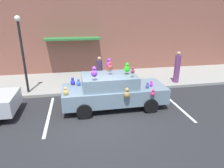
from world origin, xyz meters
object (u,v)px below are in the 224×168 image
Objects in this scene: pedestrian_near_shopfront at (177,68)px; pedestrian_walking_past at (100,72)px; plush_covered_car at (113,90)px; street_lamp_post at (22,47)px; teddy_bear_on_sidewalk at (95,83)px.

pedestrian_near_shopfront is 1.14× the size of pedestrian_walking_past.
pedestrian_walking_past is at bearing 95.29° from plush_covered_car.
plush_covered_car is at bearing -28.18° from street_lamp_post.
pedestrian_near_shopfront is at bearing -6.28° from pedestrian_walking_past.
teddy_bear_on_sidewalk is (-0.57, 2.25, -0.39)m from plush_covered_car.
plush_covered_car is 8.13× the size of teddy_bear_on_sidewalk.
plush_covered_car reaches higher than teddy_bear_on_sidewalk.
plush_covered_car is at bearing -152.13° from pedestrian_near_shopfront.
teddy_bear_on_sidewalk is 4.97m from pedestrian_near_shopfront.
street_lamp_post is at bearing -171.61° from pedestrian_walking_past.
teddy_bear_on_sidewalk is 0.15× the size of street_lamp_post.
street_lamp_post reaches higher than pedestrian_walking_past.
plush_covered_car is 1.19× the size of street_lamp_post.
plush_covered_car is 2.47× the size of pedestrian_near_shopfront.
pedestrian_near_shopfront is (8.52, 0.07, -1.50)m from street_lamp_post.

